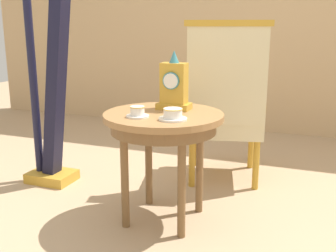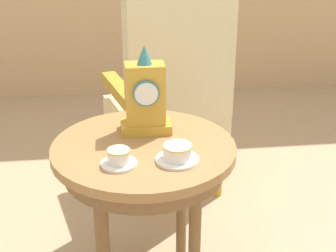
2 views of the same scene
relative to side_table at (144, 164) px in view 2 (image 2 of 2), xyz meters
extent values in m
cylinder|color=#9E7042|center=(0.00, 0.00, 0.06)|extent=(0.67, 0.67, 0.03)
cylinder|color=brown|center=(0.00, 0.00, 0.01)|extent=(0.59, 0.59, 0.07)
cylinder|color=brown|center=(0.17, 0.17, -0.26)|extent=(0.04, 0.04, 0.60)
cylinder|color=brown|center=(-0.17, 0.17, -0.26)|extent=(0.04, 0.04, 0.60)
cylinder|color=brown|center=(0.17, -0.17, -0.26)|extent=(0.04, 0.04, 0.60)
cylinder|color=white|center=(-0.09, -0.14, 0.08)|extent=(0.12, 0.12, 0.01)
cylinder|color=white|center=(-0.09, -0.14, 0.11)|extent=(0.08, 0.08, 0.05)
torus|color=gold|center=(-0.09, -0.14, 0.13)|extent=(0.08, 0.08, 0.00)
cylinder|color=white|center=(0.10, -0.13, 0.08)|extent=(0.15, 0.15, 0.01)
cylinder|color=white|center=(0.10, -0.13, 0.11)|extent=(0.10, 0.10, 0.05)
torus|color=gold|center=(0.10, -0.13, 0.14)|extent=(0.10, 0.10, 0.00)
cube|color=gold|center=(0.02, 0.12, 0.10)|extent=(0.19, 0.11, 0.04)
cube|color=gold|center=(0.02, 0.12, 0.23)|extent=(0.14, 0.09, 0.23)
cylinder|color=teal|center=(0.02, 0.07, 0.25)|extent=(0.10, 0.01, 0.10)
cylinder|color=white|center=(0.02, 0.06, 0.25)|extent=(0.08, 0.00, 0.08)
cone|color=teal|center=(0.02, 0.12, 0.38)|extent=(0.06, 0.06, 0.07)
cube|color=beige|center=(0.16, 0.80, -0.15)|extent=(0.63, 0.63, 0.11)
cube|color=beige|center=(0.22, 0.59, 0.22)|extent=(0.53, 0.21, 0.64)
cube|color=gold|center=(0.39, 0.86, 0.01)|extent=(0.18, 0.47, 0.06)
cube|color=gold|center=(-0.06, 0.74, 0.01)|extent=(0.18, 0.47, 0.06)
cylinder|color=gold|center=(0.32, 1.07, -0.38)|extent=(0.04, 0.04, 0.35)
cylinder|color=gold|center=(-0.10, 0.96, -0.38)|extent=(0.04, 0.04, 0.35)
cylinder|color=gold|center=(0.43, 0.64, -0.38)|extent=(0.04, 0.04, 0.35)
cylinder|color=gold|center=(0.00, 0.53, -0.38)|extent=(0.04, 0.04, 0.35)
camera|label=1|loc=(0.81, -2.06, 0.56)|focal=43.77mm
camera|label=2|loc=(-0.11, -1.66, 0.90)|focal=54.92mm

